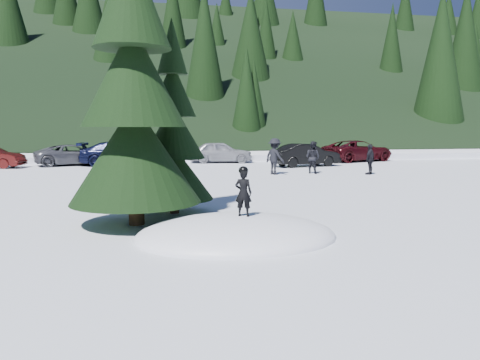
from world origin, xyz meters
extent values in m
plane|color=white|center=(0.00, 0.00, 0.00)|extent=(200.00, 200.00, 0.00)
ellipsoid|color=white|center=(0.00, 0.00, 0.00)|extent=(4.48, 3.52, 0.96)
cylinder|color=black|center=(-2.20, 1.80, 0.70)|extent=(0.38, 0.38, 1.40)
cone|color=black|center=(-2.20, 1.80, 1.79)|extent=(3.20, 3.20, 2.46)
cone|color=black|center=(-2.20, 1.80, 3.65)|extent=(2.54, 2.54, 2.46)
cylinder|color=black|center=(-1.20, 3.20, 0.50)|extent=(0.26, 0.26, 1.00)
cone|color=black|center=(-1.20, 3.20, 1.16)|extent=(2.20, 2.20, 1.52)
cone|color=black|center=(-1.20, 3.20, 2.31)|extent=(1.75, 1.75, 1.52)
cone|color=black|center=(-1.20, 3.20, 3.46)|extent=(1.29, 1.29, 1.52)
cone|color=black|center=(-1.20, 3.20, 4.61)|extent=(0.84, 0.84, 1.52)
imported|color=black|center=(0.15, -0.05, 0.99)|extent=(0.44, 0.37, 1.02)
imported|color=black|center=(6.44, 13.29, 0.84)|extent=(1.00, 1.03, 1.68)
imported|color=black|center=(9.12, 12.21, 0.78)|extent=(0.93, 0.90, 1.55)
imported|color=black|center=(4.35, 13.13, 0.92)|extent=(1.21, 1.38, 1.85)
imported|color=#494950|center=(-6.69, 21.11, 0.66)|extent=(5.17, 3.52, 1.32)
imported|color=black|center=(-3.67, 20.18, 0.75)|extent=(5.35, 2.59, 1.50)
imported|color=#999AA1|center=(2.76, 21.45, 0.73)|extent=(4.43, 2.17, 1.45)
imported|color=black|center=(7.48, 17.54, 0.70)|extent=(4.47, 2.38, 1.40)
imported|color=black|center=(12.44, 20.98, 0.74)|extent=(5.84, 4.09, 1.48)
camera|label=1|loc=(-1.77, -9.94, 2.42)|focal=35.00mm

